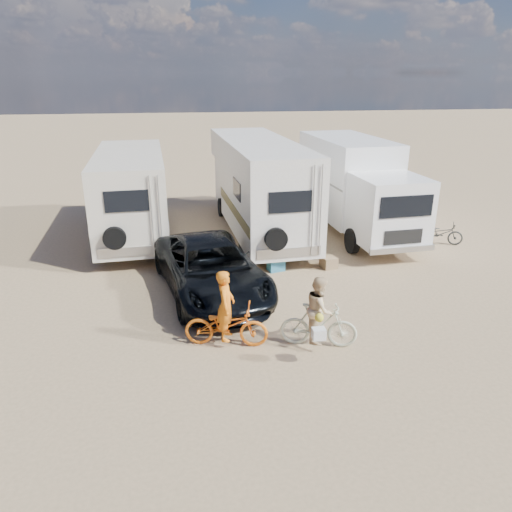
{
  "coord_description": "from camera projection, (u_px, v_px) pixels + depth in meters",
  "views": [
    {
      "loc": [
        -2.76,
        -11.34,
        5.99
      ],
      "look_at": [
        -0.9,
        0.84,
        1.3
      ],
      "focal_mm": 33.87,
      "sensor_mm": 36.0,
      "label": 1
    }
  ],
  "objects": [
    {
      "name": "cooler",
      "position": [
        276.0,
        265.0,
        15.55
      ],
      "size": [
        0.58,
        0.48,
        0.41
      ],
      "primitive_type": "cube",
      "rotation": [
        0.0,
        0.0,
        0.25
      ],
      "color": "teal",
      "rests_on": "ground"
    },
    {
      "name": "rider_man",
      "position": [
        226.0,
        312.0,
        11.06
      ],
      "size": [
        0.53,
        0.69,
        1.69
      ],
      "primitive_type": "imported",
      "rotation": [
        0.0,
        0.0,
        1.34
      ],
      "color": "orange",
      "rests_on": "ground"
    },
    {
      "name": "bike_man",
      "position": [
        226.0,
        325.0,
        11.18
      ],
      "size": [
        2.05,
        1.1,
        1.02
      ],
      "primitive_type": "imported",
      "rotation": [
        0.0,
        0.0,
        1.34
      ],
      "color": "orange",
      "rests_on": "ground"
    },
    {
      "name": "crate",
      "position": [
        329.0,
        262.0,
        15.78
      ],
      "size": [
        0.56,
        0.56,
        0.37
      ],
      "primitive_type": "cube",
      "rotation": [
        0.0,
        0.0,
        0.25
      ],
      "color": "olive",
      "rests_on": "ground"
    },
    {
      "name": "ground",
      "position": [
        294.0,
        310.0,
        13.0
      ],
      "size": [
        140.0,
        140.0,
        0.0
      ],
      "primitive_type": "plane",
      "color": "tan",
      "rests_on": "ground"
    },
    {
      "name": "bike_woman",
      "position": [
        319.0,
        325.0,
        11.13
      ],
      "size": [
        1.85,
        0.98,
        1.07
      ],
      "primitive_type": "imported",
      "rotation": [
        0.0,
        0.0,
        1.29
      ],
      "color": "beige",
      "rests_on": "ground"
    },
    {
      "name": "dark_suv",
      "position": [
        211.0,
        268.0,
        13.78
      ],
      "size": [
        3.55,
        5.88,
        1.53
      ],
      "primitive_type": "imported",
      "rotation": [
        0.0,
        0.0,
        0.2
      ],
      "color": "black",
      "rests_on": "ground"
    },
    {
      "name": "rider_woman",
      "position": [
        319.0,
        316.0,
        11.04
      ],
      "size": [
        0.78,
        0.9,
        1.56
      ],
      "primitive_type": "imported",
      "rotation": [
        0.0,
        0.0,
        1.29
      ],
      "color": "#D7B88B",
      "rests_on": "ground"
    },
    {
      "name": "rv_left",
      "position": [
        132.0,
        197.0,
        18.15
      ],
      "size": [
        2.82,
        7.22,
        3.25
      ],
      "primitive_type": null,
      "rotation": [
        0.0,
        0.0,
        0.06
      ],
      "color": "white",
      "rests_on": "ground"
    },
    {
      "name": "bike_parked",
      "position": [
        441.0,
        233.0,
        17.91
      ],
      "size": [
        1.66,
        1.13,
        0.83
      ],
      "primitive_type": "imported",
      "rotation": [
        0.0,
        0.0,
        1.16
      ],
      "color": "#272A27",
      "rests_on": "ground"
    },
    {
      "name": "rv_main",
      "position": [
        259.0,
        188.0,
        18.73
      ],
      "size": [
        3.01,
        8.85,
        3.61
      ],
      "primitive_type": null,
      "rotation": [
        0.0,
        0.0,
        0.06
      ],
      "color": "white",
      "rests_on": "ground"
    },
    {
      "name": "box_truck",
      "position": [
        357.0,
        188.0,
        18.8
      ],
      "size": [
        2.91,
        7.73,
        3.57
      ],
      "primitive_type": null,
      "rotation": [
        0.0,
        0.0,
        0.07
      ],
      "color": "white",
      "rests_on": "ground"
    }
  ]
}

